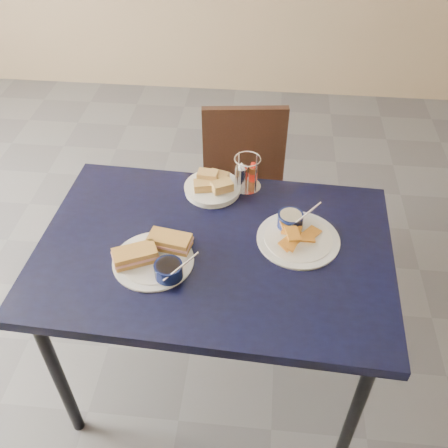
# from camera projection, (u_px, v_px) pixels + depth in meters

# --- Properties ---
(ground) EXTENTS (6.00, 6.00, 0.00)m
(ground) POSITION_uv_depth(u_px,v_px,m) (190.00, 354.00, 2.24)
(ground) COLOR #4A4A4F
(ground) RESTS_ON ground
(dining_table) EXTENTS (1.23, 0.85, 0.75)m
(dining_table) POSITION_uv_depth(u_px,v_px,m) (214.00, 260.00, 1.73)
(dining_table) COLOR black
(dining_table) RESTS_ON ground
(chair_far) EXTENTS (0.43, 0.42, 0.83)m
(chair_far) POSITION_uv_depth(u_px,v_px,m) (246.00, 184.00, 2.39)
(chair_far) COLOR black
(chair_far) RESTS_ON ground
(sandwich_plate) EXTENTS (0.30, 0.27, 0.12)m
(sandwich_plate) POSITION_uv_depth(u_px,v_px,m) (156.00, 256.00, 1.62)
(sandwich_plate) COLOR white
(sandwich_plate) RESTS_ON dining_table
(plantain_plate) EXTENTS (0.28, 0.28, 0.12)m
(plantain_plate) POSITION_uv_depth(u_px,v_px,m) (295.00, 232.00, 1.71)
(plantain_plate) COLOR white
(plantain_plate) RESTS_ON dining_table
(bread_basket) EXTENTS (0.21, 0.21, 0.07)m
(bread_basket) POSITION_uv_depth(u_px,v_px,m) (213.00, 186.00, 1.89)
(bread_basket) COLOR white
(bread_basket) RESTS_ON dining_table
(condiment_caddy) EXTENTS (0.11, 0.11, 0.14)m
(condiment_caddy) POSITION_uv_depth(u_px,v_px,m) (246.00, 175.00, 1.89)
(condiment_caddy) COLOR silver
(condiment_caddy) RESTS_ON dining_table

